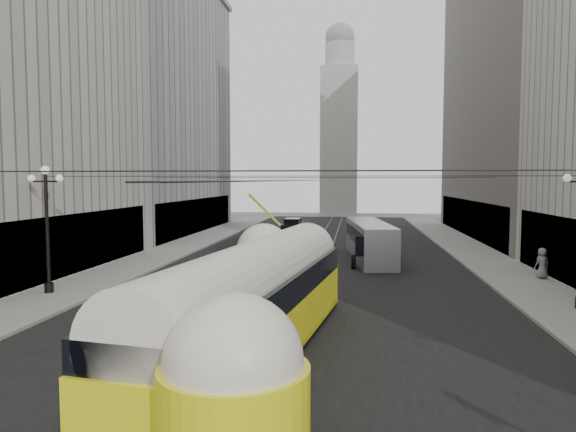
# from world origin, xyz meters

# --- Properties ---
(road) EXTENTS (20.00, 85.00, 0.02)m
(road) POSITION_xyz_m (0.00, 32.50, 0.00)
(road) COLOR black
(road) RESTS_ON ground
(sidewalk_left) EXTENTS (4.00, 72.00, 0.15)m
(sidewalk_left) POSITION_xyz_m (-12.00, 36.00, 0.07)
(sidewalk_left) COLOR gray
(sidewalk_left) RESTS_ON ground
(sidewalk_right) EXTENTS (4.00, 72.00, 0.15)m
(sidewalk_right) POSITION_xyz_m (12.00, 36.00, 0.07)
(sidewalk_right) COLOR gray
(sidewalk_right) RESTS_ON ground
(rail_left) EXTENTS (0.12, 85.00, 0.04)m
(rail_left) POSITION_xyz_m (-0.75, 32.50, 0.00)
(rail_left) COLOR gray
(rail_left) RESTS_ON ground
(rail_right) EXTENTS (0.12, 85.00, 0.04)m
(rail_right) POSITION_xyz_m (0.75, 32.50, 0.00)
(rail_right) COLOR gray
(rail_right) RESTS_ON ground
(building_left_far) EXTENTS (12.60, 28.60, 28.60)m
(building_left_far) POSITION_xyz_m (-19.99, 48.00, 14.31)
(building_left_far) COLOR #999999
(building_left_far) RESTS_ON ground
(building_right_far) EXTENTS (12.60, 32.60, 32.60)m
(building_right_far) POSITION_xyz_m (20.00, 48.00, 16.31)
(building_right_far) COLOR #514C47
(building_right_far) RESTS_ON ground
(distant_tower) EXTENTS (6.00, 6.00, 31.36)m
(distant_tower) POSITION_xyz_m (0.00, 80.00, 14.97)
(distant_tower) COLOR #B2AFA8
(distant_tower) RESTS_ON ground
(lamppost_left_mid) EXTENTS (1.86, 0.44, 6.37)m
(lamppost_left_mid) POSITION_xyz_m (-12.60, 18.00, 3.74)
(lamppost_left_mid) COLOR black
(lamppost_left_mid) RESTS_ON sidewalk_left
(catenary) EXTENTS (25.00, 72.00, 0.23)m
(catenary) POSITION_xyz_m (0.12, 31.49, 5.88)
(catenary) COLOR black
(catenary) RESTS_ON ground
(streetcar) EXTENTS (4.86, 17.41, 3.85)m
(streetcar) POSITION_xyz_m (-0.50, 10.40, 1.88)
(streetcar) COLOR yellow
(streetcar) RESTS_ON ground
(city_bus) EXTENTS (3.52, 11.11, 2.77)m
(city_bus) POSITION_xyz_m (3.76, 31.53, 1.52)
(city_bus) COLOR #A5A7AA
(city_bus) RESTS_ON ground
(sedan_white_far) EXTENTS (2.84, 4.55, 1.34)m
(sedan_white_far) POSITION_xyz_m (5.06, 47.42, 0.60)
(sedan_white_far) COLOR silver
(sedan_white_far) RESTS_ON ground
(sedan_dark_far) EXTENTS (2.15, 4.70, 1.45)m
(sedan_dark_far) POSITION_xyz_m (-4.32, 51.97, 0.66)
(sedan_dark_far) COLOR black
(sedan_dark_far) RESTS_ON ground
(pedestrian_sidewalk_right) EXTENTS (0.99, 0.78, 1.77)m
(pedestrian_sidewalk_right) POSITION_xyz_m (13.41, 25.12, 1.03)
(pedestrian_sidewalk_right) COLOR slate
(pedestrian_sidewalk_right) RESTS_ON sidewalk_right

